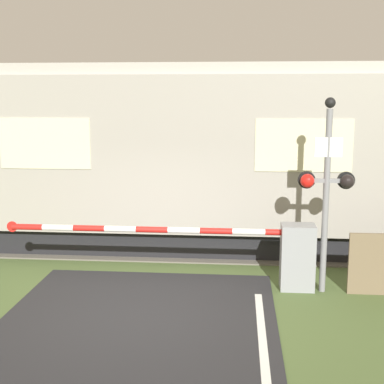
{
  "coord_description": "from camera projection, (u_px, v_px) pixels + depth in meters",
  "views": [
    {
      "loc": [
        1.52,
        -7.94,
        3.43
      ],
      "look_at": [
        0.64,
        2.0,
        1.64
      ],
      "focal_mm": 50.0,
      "sensor_mm": 36.0,
      "label": 1
    }
  ],
  "objects": [
    {
      "name": "ground_plane",
      "position": [
        141.0,
        314.0,
        8.52
      ],
      "size": [
        80.0,
        80.0,
        0.0
      ],
      "primitive_type": "plane",
      "color": "#4C6033"
    },
    {
      "name": "track_bed",
      "position": [
        174.0,
        241.0,
        12.72
      ],
      "size": [
        36.0,
        3.2,
        0.13
      ],
      "color": "#666056",
      "rests_on": "ground_plane"
    },
    {
      "name": "train",
      "position": [
        295.0,
        156.0,
        12.12
      ],
      "size": [
        19.08,
        3.14,
        4.1
      ],
      "color": "black",
      "rests_on": "ground_plane"
    },
    {
      "name": "crossing_barrier",
      "position": [
        272.0,
        252.0,
        9.59
      ],
      "size": [
        5.66,
        0.44,
        1.19
      ],
      "color": "gray",
      "rests_on": "ground_plane"
    },
    {
      "name": "signal_post",
      "position": [
        327.0,
        184.0,
        9.2
      ],
      "size": [
        0.97,
        0.26,
        3.42
      ],
      "color": "gray",
      "rests_on": "ground_plane"
    }
  ]
}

